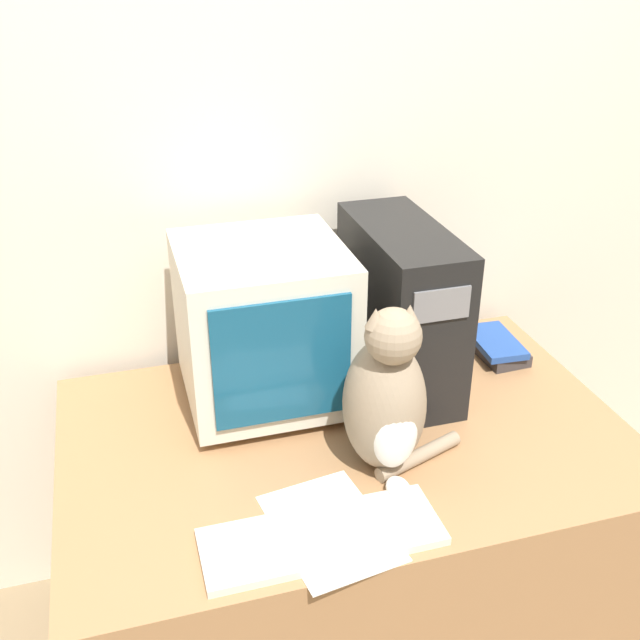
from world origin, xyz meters
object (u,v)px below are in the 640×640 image
(keyboard, at_px, (322,536))
(cat, at_px, (387,400))
(crt_monitor, at_px, (263,325))
(computer_tower, at_px, (400,307))
(pen, at_px, (253,528))
(book_stack, at_px, (496,346))

(keyboard, height_order, cat, cat)
(keyboard, distance_m, cat, 0.32)
(crt_monitor, bearing_deg, computer_tower, -0.97)
(computer_tower, distance_m, cat, 0.37)
(crt_monitor, distance_m, cat, 0.39)
(computer_tower, xyz_separation_m, keyboard, (-0.36, -0.52, -0.21))
(crt_monitor, bearing_deg, pen, -105.95)
(crt_monitor, height_order, pen, crt_monitor)
(cat, height_order, book_stack, cat)
(pen, bearing_deg, computer_tower, 42.93)
(cat, xyz_separation_m, book_stack, (0.48, 0.37, -0.15))
(crt_monitor, xyz_separation_m, pen, (-0.13, -0.46, -0.21))
(cat, distance_m, pen, 0.39)
(keyboard, relative_size, cat, 1.16)
(book_stack, relative_size, pen, 1.63)
(pen, bearing_deg, keyboard, -28.29)
(keyboard, bearing_deg, book_stack, 39.48)
(cat, bearing_deg, crt_monitor, 122.76)
(keyboard, relative_size, pen, 3.80)
(computer_tower, xyz_separation_m, cat, (-0.16, -0.33, -0.04))
(computer_tower, height_order, keyboard, computer_tower)
(crt_monitor, height_order, keyboard, crt_monitor)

